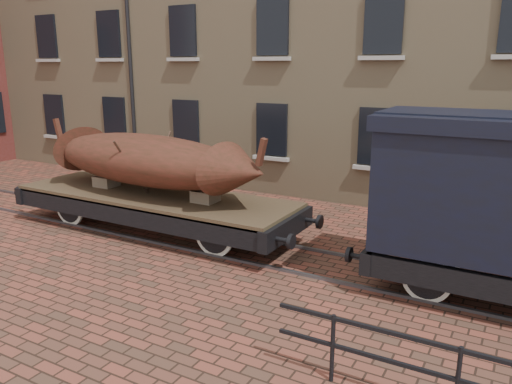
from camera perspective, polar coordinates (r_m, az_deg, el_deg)
The scene contains 4 objects.
ground at distance 11.64m, azimuth 1.39°, elevation -7.11°, with size 90.00×90.00×0.00m, color #4C3225.
rail_track at distance 11.62m, azimuth 1.39°, elevation -6.97°, with size 30.00×1.52×0.06m.
flatcar_wagon at distance 13.21m, azimuth -11.62°, elevation -1.05°, with size 8.70×2.36×1.31m.
iron_boat at distance 13.10m, azimuth -12.53°, elevation 3.67°, with size 7.38×2.55×1.73m.
Camera 1 is at (5.05, -9.59, 4.24)m, focal length 35.00 mm.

